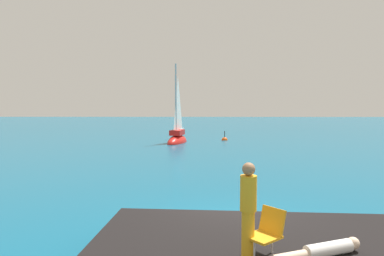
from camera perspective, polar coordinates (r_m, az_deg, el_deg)
The scene contains 8 objects.
ground_plane at distance 9.78m, azimuth 7.31°, elevation -15.81°, with size 160.00×160.00×0.00m, color #0F5675.
boulder_seaward at distance 9.78m, azimuth 15.12°, elevation -15.92°, with size 0.76×0.61×0.42m, color black.
boulder_inland at distance 9.38m, azimuth -6.95°, elevation -16.68°, with size 1.23×0.99×0.68m, color black.
sailboat_near at distance 29.85m, azimuth -2.42°, elevation -1.64°, with size 2.15×4.03×7.30m.
person_sunbather at distance 6.67m, azimuth 20.44°, elevation -18.17°, with size 1.68×0.80×0.25m.
person_standing at distance 6.11m, azimuth 9.15°, elevation -12.58°, with size 0.28×0.28×1.62m.
beach_chair at distance 6.37m, azimuth 12.11°, elevation -15.93°, with size 0.76×0.75×0.80m.
marker_buoy at distance 31.94m, azimuth 5.33°, elevation -1.99°, with size 0.56×0.56×1.13m.
Camera 1 is at (-1.06, -9.15, 3.30)m, focal length 32.75 mm.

